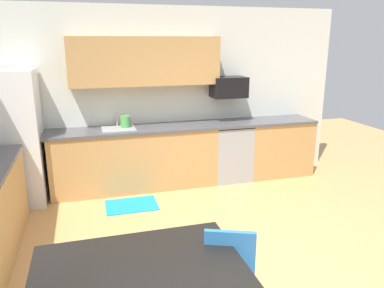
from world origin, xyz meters
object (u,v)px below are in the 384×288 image
Objects in this scene: dining_table at (139,273)px; chair_near_table at (229,282)px; oven_range at (229,151)px; kettle at (125,123)px; refrigerator at (12,139)px; microwave at (229,87)px.

chair_near_table is (0.64, -0.03, -0.18)m from dining_table.
oven_range is 4.55× the size of kettle.
refrigerator is at bearing -178.56° from oven_range.
chair_near_table is at bearing -59.14° from refrigerator.
microwave is 1.71m from kettle.
refrigerator reaches higher than dining_table.
microwave is at bearing 3.24° from refrigerator.
microwave is (-0.00, 0.10, 1.03)m from oven_range.
refrigerator is 1.55m from kettle.
dining_table is (-1.93, -3.23, 0.22)m from oven_range.
chair_near_table is at bearing -110.96° from microwave.
refrigerator reaches higher than kettle.
oven_range is 1.03m from microwave.
kettle is at bearing 96.19° from chair_near_table.
dining_table is 7.00× the size of kettle.
dining_table is (-1.93, -3.33, -0.80)m from microwave.
chair_near_table is at bearing -2.24° from dining_table.
kettle reaches higher than dining_table.
kettle is at bearing 85.08° from dining_table.
oven_range is 1.74m from kettle.
kettle is (-0.36, 3.31, 0.52)m from chair_near_table.
kettle is at bearing 178.26° from oven_range.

